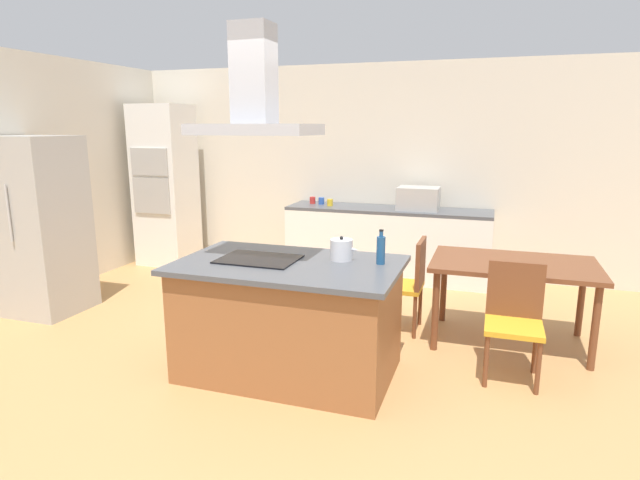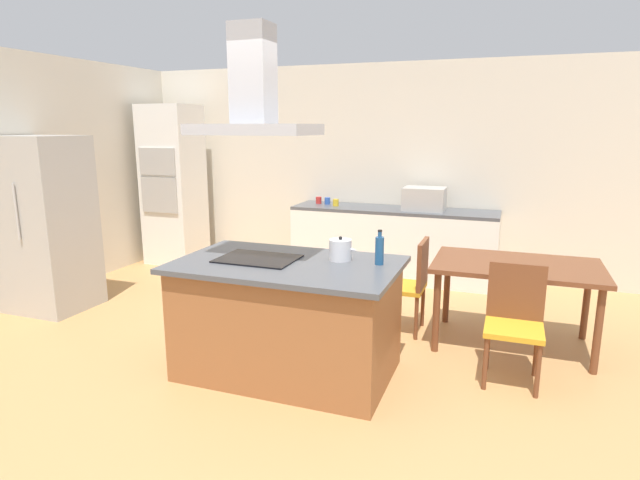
{
  "view_description": "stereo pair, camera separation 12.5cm",
  "coord_description": "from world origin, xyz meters",
  "px_view_note": "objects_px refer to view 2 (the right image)",
  "views": [
    {
      "loc": [
        1.45,
        -3.56,
        1.92
      ],
      "look_at": [
        0.12,
        0.4,
        1.0
      ],
      "focal_mm": 29.32,
      "sensor_mm": 36.0,
      "label": 1
    },
    {
      "loc": [
        1.56,
        -3.52,
        1.92
      ],
      "look_at": [
        0.12,
        0.4,
        1.0
      ],
      "focal_mm": 29.32,
      "sensor_mm": 36.0,
      "label": 2
    }
  ],
  "objects_px": {
    "wall_oven_stack": "(174,185)",
    "chair_facing_island": "(515,316)",
    "countertop_microwave": "(424,199)",
    "dining_table": "(516,273)",
    "cooktop": "(258,259)",
    "coffee_mug_yellow": "(336,203)",
    "coffee_mug_red": "(319,200)",
    "range_hood": "(254,100)",
    "refrigerator": "(46,224)",
    "olive_oil_bottle": "(379,250)",
    "coffee_mug_blue": "(327,201)",
    "tea_kettle": "(340,250)",
    "chair_at_left_end": "(411,280)"
  },
  "relations": [
    {
      "from": "coffee_mug_blue",
      "to": "range_hood",
      "type": "xyz_separation_m",
      "value": [
        0.46,
        -2.94,
        1.16
      ]
    },
    {
      "from": "coffee_mug_yellow",
      "to": "coffee_mug_blue",
      "type": "bearing_deg",
      "value": 144.3
    },
    {
      "from": "refrigerator",
      "to": "range_hood",
      "type": "distance_m",
      "value": 3.03
    },
    {
      "from": "cooktop",
      "to": "coffee_mug_blue",
      "type": "bearing_deg",
      "value": 98.9
    },
    {
      "from": "olive_oil_bottle",
      "to": "countertop_microwave",
      "type": "bearing_deg",
      "value": 92.19
    },
    {
      "from": "countertop_microwave",
      "to": "coffee_mug_blue",
      "type": "height_order",
      "value": "countertop_microwave"
    },
    {
      "from": "dining_table",
      "to": "countertop_microwave",
      "type": "bearing_deg",
      "value": 122.38
    },
    {
      "from": "coffee_mug_blue",
      "to": "coffee_mug_yellow",
      "type": "xyz_separation_m",
      "value": [
        0.15,
        -0.11,
        0.0
      ]
    },
    {
      "from": "dining_table",
      "to": "coffee_mug_yellow",
      "type": "bearing_deg",
      "value": 143.1
    },
    {
      "from": "coffee_mug_yellow",
      "to": "chair_facing_island",
      "type": "height_order",
      "value": "coffee_mug_yellow"
    },
    {
      "from": "countertop_microwave",
      "to": "coffee_mug_red",
      "type": "bearing_deg",
      "value": 176.84
    },
    {
      "from": "countertop_microwave",
      "to": "coffee_mug_yellow",
      "type": "relative_size",
      "value": 5.56
    },
    {
      "from": "coffee_mug_blue",
      "to": "dining_table",
      "type": "relative_size",
      "value": 0.06
    },
    {
      "from": "cooktop",
      "to": "coffee_mug_red",
      "type": "height_order",
      "value": "coffee_mug_red"
    },
    {
      "from": "cooktop",
      "to": "range_hood",
      "type": "distance_m",
      "value": 1.2
    },
    {
      "from": "chair_facing_island",
      "to": "coffee_mug_red",
      "type": "bearing_deg",
      "value": 135.46
    },
    {
      "from": "wall_oven_stack",
      "to": "chair_facing_island",
      "type": "xyz_separation_m",
      "value": [
        4.56,
        -2.14,
        -0.59
      ]
    },
    {
      "from": "tea_kettle",
      "to": "chair_at_left_end",
      "type": "bearing_deg",
      "value": 68.4
    },
    {
      "from": "refrigerator",
      "to": "range_hood",
      "type": "relative_size",
      "value": 2.02
    },
    {
      "from": "cooktop",
      "to": "tea_kettle",
      "type": "xyz_separation_m",
      "value": [
        0.61,
        0.2,
        0.08
      ]
    },
    {
      "from": "cooktop",
      "to": "coffee_mug_red",
      "type": "relative_size",
      "value": 6.67
    },
    {
      "from": "coffee_mug_red",
      "to": "coffee_mug_yellow",
      "type": "distance_m",
      "value": 0.31
    },
    {
      "from": "coffee_mug_red",
      "to": "chair_at_left_end",
      "type": "relative_size",
      "value": 0.1
    },
    {
      "from": "olive_oil_bottle",
      "to": "chair_facing_island",
      "type": "xyz_separation_m",
      "value": [
        0.98,
        0.32,
        -0.5
      ]
    },
    {
      "from": "tea_kettle",
      "to": "wall_oven_stack",
      "type": "bearing_deg",
      "value": 143.17
    },
    {
      "from": "cooktop",
      "to": "coffee_mug_red",
      "type": "bearing_deg",
      "value": 101.3
    },
    {
      "from": "olive_oil_bottle",
      "to": "coffee_mug_blue",
      "type": "height_order",
      "value": "olive_oil_bottle"
    },
    {
      "from": "cooktop",
      "to": "dining_table",
      "type": "distance_m",
      "value": 2.25
    },
    {
      "from": "olive_oil_bottle",
      "to": "coffee_mug_red",
      "type": "bearing_deg",
      "value": 118.56
    },
    {
      "from": "countertop_microwave",
      "to": "chair_facing_island",
      "type": "height_order",
      "value": "countertop_microwave"
    },
    {
      "from": "countertop_microwave",
      "to": "coffee_mug_blue",
      "type": "distance_m",
      "value": 1.28
    },
    {
      "from": "coffee_mug_red",
      "to": "range_hood",
      "type": "height_order",
      "value": "range_hood"
    },
    {
      "from": "countertop_microwave",
      "to": "dining_table",
      "type": "relative_size",
      "value": 0.36
    },
    {
      "from": "cooktop",
      "to": "chair_facing_island",
      "type": "bearing_deg",
      "value": 14.75
    },
    {
      "from": "dining_table",
      "to": "chair_at_left_end",
      "type": "relative_size",
      "value": 1.57
    },
    {
      "from": "olive_oil_bottle",
      "to": "countertop_microwave",
      "type": "relative_size",
      "value": 0.53
    },
    {
      "from": "coffee_mug_yellow",
      "to": "wall_oven_stack",
      "type": "height_order",
      "value": "wall_oven_stack"
    },
    {
      "from": "cooktop",
      "to": "tea_kettle",
      "type": "distance_m",
      "value": 0.65
    },
    {
      "from": "cooktop",
      "to": "chair_at_left_end",
      "type": "relative_size",
      "value": 0.67
    },
    {
      "from": "dining_table",
      "to": "range_hood",
      "type": "relative_size",
      "value": 1.56
    },
    {
      "from": "coffee_mug_yellow",
      "to": "dining_table",
      "type": "bearing_deg",
      "value": -36.9
    },
    {
      "from": "cooktop",
      "to": "countertop_microwave",
      "type": "xyz_separation_m",
      "value": [
        0.82,
        2.88,
        0.13
      ]
    },
    {
      "from": "coffee_mug_red",
      "to": "coffee_mug_yellow",
      "type": "height_order",
      "value": "same"
    },
    {
      "from": "olive_oil_bottle",
      "to": "chair_at_left_end",
      "type": "xyz_separation_m",
      "value": [
        0.07,
        0.99,
        -0.5
      ]
    },
    {
      "from": "refrigerator",
      "to": "cooktop",
      "type": "bearing_deg",
      "value": -10.84
    },
    {
      "from": "cooktop",
      "to": "coffee_mug_red",
      "type": "distance_m",
      "value": 3.02
    },
    {
      "from": "coffee_mug_yellow",
      "to": "refrigerator",
      "type": "xyz_separation_m",
      "value": [
        -2.43,
        -2.3,
        -0.03
      ]
    },
    {
      "from": "coffee_mug_yellow",
      "to": "cooktop",
      "type": "bearing_deg",
      "value": -83.81
    },
    {
      "from": "countertop_microwave",
      "to": "dining_table",
      "type": "height_order",
      "value": "countertop_microwave"
    },
    {
      "from": "wall_oven_stack",
      "to": "chair_facing_island",
      "type": "distance_m",
      "value": 5.07
    }
  ]
}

